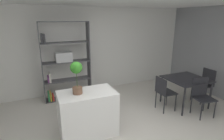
# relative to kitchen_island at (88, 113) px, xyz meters

# --- Properties ---
(back_partition) EXTENTS (7.24, 0.06, 2.60)m
(back_partition) POSITION_rel_kitchen_island_xyz_m (0.45, 2.28, 0.85)
(back_partition) COLOR silver
(back_partition) RESTS_ON ground_plane
(kitchen_island) EXTENTS (1.10, 0.65, 0.90)m
(kitchen_island) POSITION_rel_kitchen_island_xyz_m (0.00, 0.00, 0.00)
(kitchen_island) COLOR white
(kitchen_island) RESTS_ON ground_plane
(potted_plant_on_island) EXTENTS (0.22, 0.22, 0.62)m
(potted_plant_on_island) POSITION_rel_kitchen_island_xyz_m (-0.17, 0.02, 0.83)
(potted_plant_on_island) COLOR brown
(potted_plant_on_island) RESTS_ON kitchen_island
(open_bookshelf) EXTENTS (1.32, 0.33, 2.19)m
(open_bookshelf) POSITION_rel_kitchen_island_xyz_m (-0.14, 1.89, 0.65)
(open_bookshelf) COLOR #4C4C51
(open_bookshelf) RESTS_ON ground_plane
(dining_table) EXTENTS (1.00, 0.95, 0.76)m
(dining_table) POSITION_rel_kitchen_island_xyz_m (2.71, 0.20, 0.23)
(dining_table) COLOR #232328
(dining_table) RESTS_ON ground_plane
(dining_chair_island_side) EXTENTS (0.41, 0.41, 0.87)m
(dining_chair_island_side) POSITION_rel_kitchen_island_xyz_m (2.01, 0.20, 0.08)
(dining_chair_island_side) COLOR #232328
(dining_chair_island_side) RESTS_ON ground_plane
(dining_chair_window_side) EXTENTS (0.43, 0.41, 0.92)m
(dining_chair_window_side) POSITION_rel_kitchen_island_xyz_m (3.42, 0.19, 0.10)
(dining_chair_window_side) COLOR #232328
(dining_chair_window_side) RESTS_ON ground_plane
(dining_chair_near) EXTENTS (0.49, 0.46, 0.90)m
(dining_chair_near) POSITION_rel_kitchen_island_xyz_m (2.72, -0.31, 0.08)
(dining_chair_near) COLOR #232328
(dining_chair_near) RESTS_ON ground_plane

